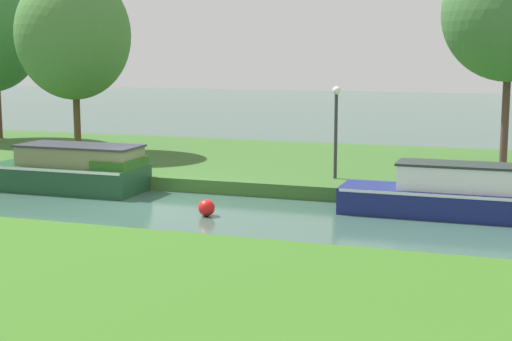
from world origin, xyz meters
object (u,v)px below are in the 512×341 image
(navy_barge, at_px, (491,196))
(willow_tree_right, at_px, (510,13))
(willow_tree_centre, at_px, (74,35))
(channel_buoy, at_px, (207,208))
(forest_narrowboat, at_px, (74,170))
(lamp_post, at_px, (336,120))
(mooring_post_near, at_px, (88,161))

(navy_barge, xyz_separation_m, willow_tree_right, (0.15, 6.33, 4.70))
(willow_tree_centre, distance_m, channel_buoy, 11.36)
(forest_narrowboat, height_order, lamp_post, lamp_post)
(willow_tree_centre, distance_m, lamp_post, 10.84)
(navy_barge, height_order, willow_tree_centre, willow_tree_centre)
(willow_tree_centre, xyz_separation_m, mooring_post_near, (2.47, -3.35, -4.01))
(willow_tree_centre, bearing_deg, forest_narrowboat, -59.11)
(willow_tree_centre, xyz_separation_m, channel_buoy, (7.95, -6.78, -4.46))
(willow_tree_centre, bearing_deg, channel_buoy, -40.47)
(willow_tree_right, bearing_deg, lamp_post, -139.17)
(willow_tree_right, height_order, lamp_post, willow_tree_right)
(willow_tree_right, relative_size, mooring_post_near, 13.77)
(willow_tree_right, height_order, channel_buoy, willow_tree_right)
(navy_barge, distance_m, channel_buoy, 7.03)
(navy_barge, xyz_separation_m, mooring_post_near, (-12.23, 1.49, 0.07))
(willow_tree_right, xyz_separation_m, lamp_post, (-4.61, -3.98, -3.17))
(navy_barge, relative_size, channel_buoy, 16.69)
(willow_tree_centre, height_order, lamp_post, willow_tree_centre)
(forest_narrowboat, bearing_deg, willow_tree_centre, 120.89)
(mooring_post_near, bearing_deg, willow_tree_right, 21.39)
(willow_tree_right, xyz_separation_m, mooring_post_near, (-12.37, -4.85, -4.62))
(willow_tree_centre, height_order, willow_tree_right, willow_tree_right)
(forest_narrowboat, height_order, willow_tree_right, willow_tree_right)
(willow_tree_right, distance_m, channel_buoy, 11.91)
(navy_barge, distance_m, forest_narrowboat, 11.80)
(willow_tree_right, bearing_deg, navy_barge, -91.33)
(navy_barge, xyz_separation_m, forest_narrowboat, (-11.80, -0.00, 0.04))
(lamp_post, height_order, channel_buoy, lamp_post)
(willow_tree_right, xyz_separation_m, channel_buoy, (-6.89, -8.28, -5.07))
(navy_barge, relative_size, forest_narrowboat, 1.53)
(willow_tree_centre, relative_size, willow_tree_right, 0.94)
(lamp_post, bearing_deg, willow_tree_centre, 166.37)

